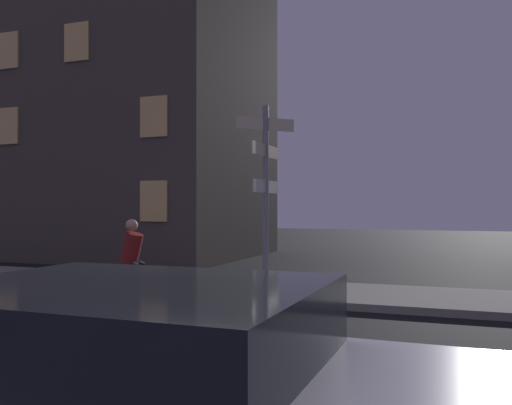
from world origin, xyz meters
TOP-DOWN VIEW (x-y plane):
  - sidewalk_kerb at (0.00, 6.40)m, footprint 40.00×2.60m
  - signpost at (-1.27, 5.44)m, footprint 0.89×1.50m
  - cyclist at (-3.32, 4.05)m, footprint 1.82×0.35m
  - building_left_block at (-10.37, 13.36)m, footprint 11.05×7.51m

SIDE VIEW (x-z plane):
  - sidewalk_kerb at x=0.00m, z-range 0.00..0.14m
  - cyclist at x=-3.32m, z-range -0.06..1.55m
  - signpost at x=-1.27m, z-range 0.46..4.10m
  - building_left_block at x=-10.37m, z-range 0.00..17.93m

